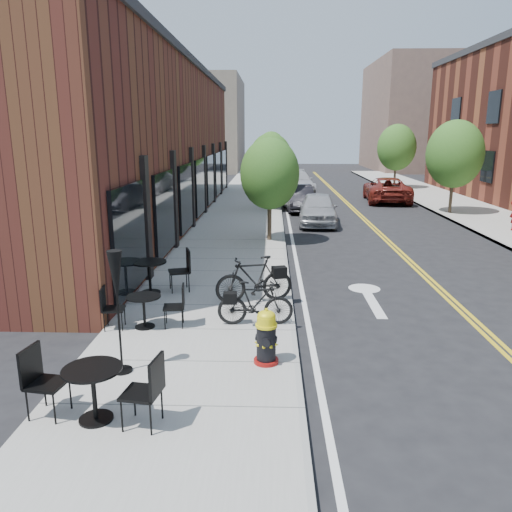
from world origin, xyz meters
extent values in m
plane|color=black|center=(0.00, 0.00, 0.00)|extent=(120.00, 120.00, 0.00)
cube|color=#9E9B93|center=(-2.00, 10.00, 0.06)|extent=(4.00, 70.00, 0.12)
cube|color=#491D17|center=(-6.50, 14.00, 3.50)|extent=(5.00, 28.00, 7.00)
cube|color=#726656|center=(-8.00, 48.00, 5.00)|extent=(8.00, 14.00, 10.00)
cube|color=brown|center=(16.00, 50.00, 6.00)|extent=(10.00, 16.00, 12.00)
cylinder|color=#382B1E|center=(-0.60, 9.00, 0.93)|extent=(0.16, 0.16, 1.61)
ellipsoid|color=#2F631F|center=(-0.60, 9.00, 2.61)|extent=(2.20, 2.20, 2.64)
cylinder|color=#382B1E|center=(-0.60, 17.00, 0.96)|extent=(0.16, 0.16, 1.68)
ellipsoid|color=#2F631F|center=(-0.60, 17.00, 2.72)|extent=(2.30, 2.30, 2.76)
cylinder|color=#382B1E|center=(-0.60, 25.00, 0.91)|extent=(0.16, 0.16, 1.57)
ellipsoid|color=#2F631F|center=(-0.60, 25.00, 2.54)|extent=(2.10, 2.10, 2.52)
cylinder|color=#382B1E|center=(-0.60, 33.00, 0.98)|extent=(0.16, 0.16, 1.71)
ellipsoid|color=#2F631F|center=(-0.60, 33.00, 2.79)|extent=(2.40, 2.40, 2.88)
cylinder|color=#382B1E|center=(8.60, 16.00, 1.03)|extent=(0.16, 0.16, 1.82)
ellipsoid|color=#2F631F|center=(8.60, 16.00, 3.06)|extent=(2.80, 2.80, 3.36)
cylinder|color=#382B1E|center=(8.60, 28.00, 1.03)|extent=(0.16, 0.16, 1.82)
ellipsoid|color=#2F631F|center=(8.60, 28.00, 3.06)|extent=(2.80, 2.80, 3.36)
cylinder|color=maroon|center=(-0.60, -1.52, 0.15)|extent=(0.53, 0.53, 0.07)
cylinder|color=black|center=(-0.60, -1.52, 0.48)|extent=(0.41, 0.41, 0.66)
cylinder|color=yellow|center=(-0.60, -1.52, 0.82)|extent=(0.47, 0.47, 0.04)
cylinder|color=yellow|center=(-0.60, -1.52, 0.91)|extent=(0.40, 0.40, 0.15)
ellipsoid|color=yellow|center=(-0.60, -1.52, 1.00)|extent=(0.39, 0.39, 0.19)
cylinder|color=yellow|center=(-0.60, -1.52, 1.10)|extent=(0.07, 0.07, 0.07)
imported|color=black|center=(-0.93, 1.76, 0.68)|extent=(1.95, 1.00, 1.13)
imported|color=black|center=(-0.85, 0.29, 0.60)|extent=(1.62, 0.53, 0.96)
cylinder|color=black|center=(-2.99, -3.41, 0.14)|extent=(0.55, 0.55, 0.03)
cylinder|color=black|center=(-2.99, -3.41, 0.51)|extent=(0.07, 0.07, 0.76)
cylinder|color=black|center=(-2.99, -3.41, 0.90)|extent=(0.94, 0.94, 0.03)
cylinder|color=black|center=(-3.16, 0.06, 0.13)|extent=(0.46, 0.46, 0.03)
cylinder|color=black|center=(-3.16, 0.06, 0.46)|extent=(0.06, 0.06, 0.66)
cylinder|color=black|center=(-3.16, 0.06, 0.79)|extent=(0.80, 0.80, 0.03)
cylinder|color=black|center=(-3.58, 2.35, 0.14)|extent=(0.63, 0.63, 0.03)
cylinder|color=black|center=(-3.58, 2.35, 0.53)|extent=(0.09, 0.09, 0.79)
cylinder|color=black|center=(-3.58, 2.35, 0.93)|extent=(1.08, 1.08, 0.03)
cylinder|color=black|center=(-3.05, -1.93, 0.14)|extent=(0.34, 0.34, 0.04)
cylinder|color=black|center=(-3.05, -1.93, 1.17)|extent=(0.04, 0.04, 2.05)
cone|color=black|center=(-3.05, -1.93, 1.78)|extent=(0.25, 0.25, 0.90)
imported|color=#989AA0|center=(1.60, 13.08, 0.72)|extent=(1.99, 4.32, 1.44)
imported|color=black|center=(0.92, 17.29, 0.68)|extent=(1.84, 4.26, 1.36)
imported|color=#B1B2B6|center=(1.15, 25.27, 0.78)|extent=(2.65, 5.55, 1.56)
imported|color=maroon|center=(6.47, 21.01, 0.75)|extent=(2.94, 5.56, 1.49)
camera|label=1|loc=(-0.52, -9.65, 4.07)|focal=35.00mm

